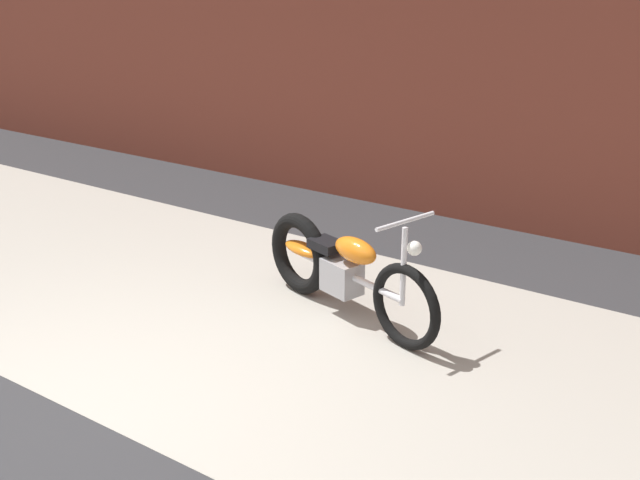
# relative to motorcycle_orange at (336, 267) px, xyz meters

# --- Properties ---
(ground_plane) EXTENTS (80.00, 80.00, 0.00)m
(ground_plane) POSITION_rel_motorcycle_orange_xyz_m (-0.52, -2.21, -0.40)
(ground_plane) COLOR #2D2D30
(sidewalk_slab) EXTENTS (36.00, 3.50, 0.01)m
(sidewalk_slab) POSITION_rel_motorcycle_orange_xyz_m (-0.52, -0.46, -0.40)
(sidewalk_slab) COLOR #9E998E
(sidewalk_slab) RESTS_ON ground
(motorcycle_orange) EXTENTS (1.95, 0.81, 1.03)m
(motorcycle_orange) POSITION_rel_motorcycle_orange_xyz_m (0.00, 0.00, 0.00)
(motorcycle_orange) COLOR black
(motorcycle_orange) RESTS_ON ground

